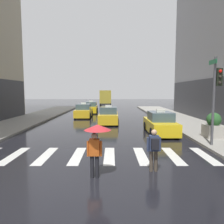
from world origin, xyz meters
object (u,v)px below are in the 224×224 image
Objects in this scene: planter_near_corner at (213,126)px; taxi_second at (108,116)px; taxi_third at (84,111)px; box_truck at (106,98)px; pedestrian_with_backpack at (154,147)px; traffic_light_pole at (216,89)px; taxi_lead at (160,124)px; pedestrian_with_umbrella at (97,136)px; taxi_fourth at (91,108)px.

taxi_second is at bearing 134.95° from planter_near_corner.
taxi_third reaches higher than planter_near_corner.
pedestrian_with_backpack is at bearing -85.16° from box_truck.
box_truck reaches higher than taxi_second.
taxi_second is 2.85× the size of planter_near_corner.
box_truck is 30.53m from planter_near_corner.
taxi_lead is (-2.07, 3.87, -2.53)m from traffic_light_pole.
taxi_third is 2.77× the size of pedestrian_with_backpack.
taxi_third reaches higher than pedestrian_with_backpack.
pedestrian_with_backpack is (5.04, -17.17, 0.25)m from taxi_third.
planter_near_corner is (4.96, 5.45, -0.10)m from pedestrian_with_backpack.
taxi_third is 2.35× the size of pedestrian_with_umbrella.
pedestrian_with_umbrella is at bearing -90.89° from taxi_second.
taxi_lead is 1.00× the size of taxi_second.
planter_near_corner is (7.12, 6.02, -0.64)m from pedestrian_with_umbrella.
box_truck is 3.91× the size of pedestrian_with_umbrella.
planter_near_corner is (0.94, 1.96, -2.38)m from traffic_light_pole.
planter_near_corner reaches higher than pedestrian_with_backpack.
taxi_lead is at bearing 147.68° from planter_near_corner.
taxi_second is 12.54m from pedestrian_with_backpack.
taxi_third is at bearing -96.70° from box_truck.
taxi_fourth is 2.78× the size of pedestrian_with_backpack.
taxi_third is 17.99m from pedestrian_with_umbrella.
pedestrian_with_umbrella is (-4.11, -7.93, 0.79)m from taxi_lead.
taxi_second is at bearing 123.92° from traffic_light_pole.
pedestrian_with_umbrella is at bearing -80.78° from taxi_third.
taxi_lead is 0.99× the size of taxi_fourth.
traffic_light_pole reaches higher than planter_near_corner.
taxi_fourth is 2.36× the size of pedestrian_with_umbrella.
taxi_lead is 6.37m from taxi_second.
taxi_fourth reaches higher than pedestrian_with_backpack.
traffic_light_pole reaches higher than taxi_third.
taxi_fourth is (0.32, 5.30, 0.00)m from taxi_third.
pedestrian_with_backpack is 7.37m from planter_near_corner.
pedestrian_with_umbrella is at bearing -165.20° from pedestrian_with_backpack.
traffic_light_pole is 7.60m from pedestrian_with_umbrella.
taxi_lead is 0.60× the size of box_truck.
taxi_lead is at bearing 62.60° from pedestrian_with_umbrella.
box_truck reaches higher than pedestrian_with_backpack.
box_truck reaches higher than planter_near_corner.
box_truck is at bearing 105.03° from planter_near_corner.
taxi_third is (-9.06, 13.68, -2.53)m from traffic_light_pole.
traffic_light_pole is 2.91× the size of pedestrian_with_backpack.
taxi_lead is at bearing -66.19° from taxi_fourth.
taxi_third is at bearing 106.37° from pedestrian_with_backpack.
box_truck is at bearing 94.84° from pedestrian_with_backpack.
taxi_fourth is at bearing 96.34° from pedestrian_with_umbrella.
taxi_fourth is (-2.76, 10.09, 0.00)m from taxi_second.
traffic_light_pole is 3.23m from planter_near_corner.
traffic_light_pole is 3.00× the size of planter_near_corner.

